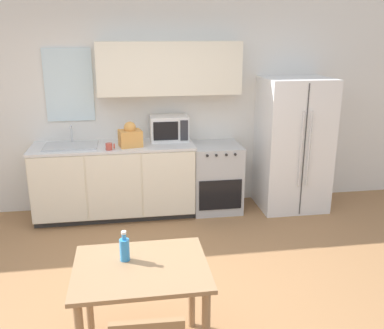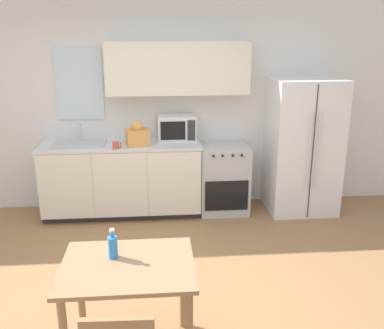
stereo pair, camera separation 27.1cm
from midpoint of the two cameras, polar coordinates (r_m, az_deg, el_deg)
ground_plane at (r=4.02m, az=-6.38°, el=-17.10°), size 12.00×12.00×0.00m
wall_back at (r=5.59m, az=-7.53°, el=8.49°), size 12.00×0.38×2.70m
kitchen_counter at (r=5.51m, az=-11.63°, el=-2.10°), size 1.99×0.66×0.94m
oven_range at (r=5.62m, az=1.78°, el=-1.73°), size 0.62×0.63×0.88m
refrigerator at (r=5.72m, az=12.01°, el=2.63°), size 0.85×0.76×1.72m
kitchen_sink at (r=5.44m, az=-17.23°, el=2.47°), size 0.63×0.43×0.23m
microwave at (r=5.47m, az=-4.50°, el=4.85°), size 0.48×0.33×0.32m
coffee_mug at (r=5.15m, az=-12.42°, el=2.35°), size 0.11×0.08×0.08m
grocery_bag_0 at (r=5.25m, az=-9.71°, el=3.75°), size 0.30×0.27×0.30m
dining_table at (r=3.07m, az=-9.36°, el=-15.41°), size 0.91×0.72×0.75m
drink_bottle at (r=3.05m, az=-11.56°, el=-10.98°), size 0.07×0.07×0.22m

